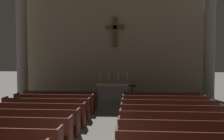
% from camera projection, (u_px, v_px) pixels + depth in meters
% --- Properties ---
extents(pew_left_row_3, '(3.80, 0.50, 0.95)m').
position_uv_depth(pew_left_row_3, '(9.00, 131.00, 7.52)').
color(pew_left_row_3, '#4C2319').
rests_on(pew_left_row_3, ground).
extents(pew_left_row_4, '(3.80, 0.50, 0.95)m').
position_uv_depth(pew_left_row_4, '(25.00, 122.00, 8.62)').
color(pew_left_row_4, '#4C2319').
rests_on(pew_left_row_4, ground).
extents(pew_left_row_5, '(3.80, 0.50, 0.95)m').
position_uv_depth(pew_left_row_5, '(37.00, 114.00, 9.72)').
color(pew_left_row_5, '#4C2319').
rests_on(pew_left_row_5, ground).
extents(pew_left_row_6, '(3.80, 0.50, 0.95)m').
position_uv_depth(pew_left_row_6, '(46.00, 108.00, 10.82)').
color(pew_left_row_6, '#4C2319').
rests_on(pew_left_row_6, ground).
extents(pew_left_row_7, '(3.80, 0.50, 0.95)m').
position_uv_depth(pew_left_row_7, '(54.00, 104.00, 11.92)').
color(pew_left_row_7, '#4C2319').
rests_on(pew_left_row_7, ground).
extents(pew_left_row_8, '(3.80, 0.50, 0.95)m').
position_uv_depth(pew_left_row_8, '(61.00, 100.00, 13.02)').
color(pew_left_row_8, '#4C2319').
rests_on(pew_left_row_8, ground).
extents(pew_right_row_3, '(3.80, 0.50, 0.95)m').
position_uv_depth(pew_right_row_3, '(184.00, 135.00, 7.13)').
color(pew_right_row_3, '#4C2319').
rests_on(pew_right_row_3, ground).
extents(pew_right_row_4, '(3.80, 0.50, 0.95)m').
position_uv_depth(pew_right_row_4, '(177.00, 125.00, 8.23)').
color(pew_right_row_4, '#4C2319').
rests_on(pew_right_row_4, ground).
extents(pew_right_row_5, '(3.80, 0.50, 0.95)m').
position_uv_depth(pew_right_row_5, '(171.00, 117.00, 9.33)').
color(pew_right_row_5, '#4C2319').
rests_on(pew_right_row_5, ground).
extents(pew_right_row_6, '(3.80, 0.50, 0.95)m').
position_uv_depth(pew_right_row_6, '(167.00, 110.00, 10.43)').
color(pew_right_row_6, '#4C2319').
rests_on(pew_right_row_6, ground).
extents(pew_right_row_7, '(3.80, 0.50, 0.95)m').
position_uv_depth(pew_right_row_7, '(164.00, 105.00, 11.53)').
color(pew_right_row_7, '#4C2319').
rests_on(pew_right_row_7, ground).
extents(pew_right_row_8, '(3.80, 0.50, 0.95)m').
position_uv_depth(pew_right_row_8, '(161.00, 101.00, 12.63)').
color(pew_right_row_8, '#4C2319').
rests_on(pew_right_row_8, ground).
extents(column_left_third, '(0.98, 0.98, 7.24)m').
position_uv_depth(column_left_third, '(22.00, 44.00, 15.37)').
color(column_left_third, gray).
rests_on(column_left_third, ground).
extents(column_right_third, '(0.98, 0.98, 7.24)m').
position_uv_depth(column_right_third, '(209.00, 43.00, 14.53)').
color(column_right_third, gray).
rests_on(column_right_third, ground).
extents(altar, '(2.20, 0.90, 1.01)m').
position_uv_depth(altar, '(113.00, 92.00, 15.45)').
color(altar, '#A8A399').
rests_on(altar, ground).
extents(candlestick_outer_left, '(0.16, 0.16, 0.77)m').
position_uv_depth(candlestick_outer_left, '(100.00, 80.00, 15.48)').
color(candlestick_outer_left, '#B79338').
rests_on(candlestick_outer_left, altar).
extents(candlestick_inner_left, '(0.16, 0.16, 0.77)m').
position_uv_depth(candlestick_inner_left, '(109.00, 80.00, 15.43)').
color(candlestick_inner_left, '#B79338').
rests_on(candlestick_inner_left, altar).
extents(candlestick_inner_right, '(0.16, 0.16, 0.77)m').
position_uv_depth(candlestick_inner_right, '(118.00, 80.00, 15.39)').
color(candlestick_inner_right, '#B79338').
rests_on(candlestick_inner_right, altar).
extents(candlestick_outer_right, '(0.16, 0.16, 0.77)m').
position_uv_depth(candlestick_outer_right, '(127.00, 80.00, 15.35)').
color(candlestick_outer_right, '#B79338').
rests_on(candlestick_outer_right, altar).
extents(apse_with_cross, '(12.34, 0.48, 7.98)m').
position_uv_depth(apse_with_cross, '(115.00, 38.00, 16.91)').
color(apse_with_cross, gray).
rests_on(apse_with_cross, ground).
extents(lectern, '(0.44, 0.36, 1.15)m').
position_uv_depth(lectern, '(132.00, 95.00, 14.17)').
color(lectern, '#4C2319').
rests_on(lectern, ground).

